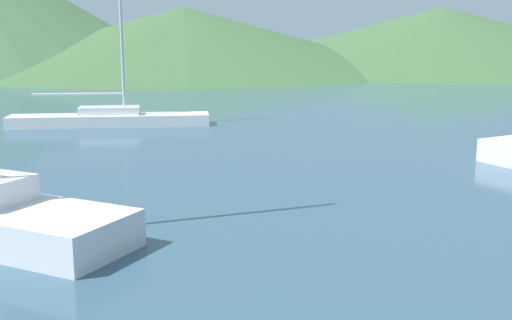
{
  "coord_description": "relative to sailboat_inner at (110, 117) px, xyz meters",
  "views": [
    {
      "loc": [
        0.43,
        0.13,
        4.0
      ],
      "look_at": [
        -0.72,
        14.0,
        1.2
      ],
      "focal_mm": 45.0,
      "sensor_mm": 36.0,
      "label": 1
    }
  ],
  "objects": [
    {
      "name": "sailboat_inner",
      "position": [
        0.0,
        0.0,
        0.0
      ],
      "size": [
        8.6,
        3.07,
        9.46
      ],
      "rotation": [
        0.0,
        0.0,
        0.2
      ],
      "color": "white",
      "rests_on": "ground_plane"
    },
    {
      "name": "hill_central",
      "position": [
        -4.81,
        41.55,
        2.85
      ],
      "size": [
        49.24,
        49.24,
        6.49
      ],
      "color": "#3D6038",
      "rests_on": "ground_plane"
    },
    {
      "name": "hill_east",
      "position": [
        23.3,
        49.15,
        2.93
      ],
      "size": [
        52.27,
        52.27,
        6.65
      ],
      "color": "#3D6038",
      "rests_on": "ground_plane"
    }
  ]
}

